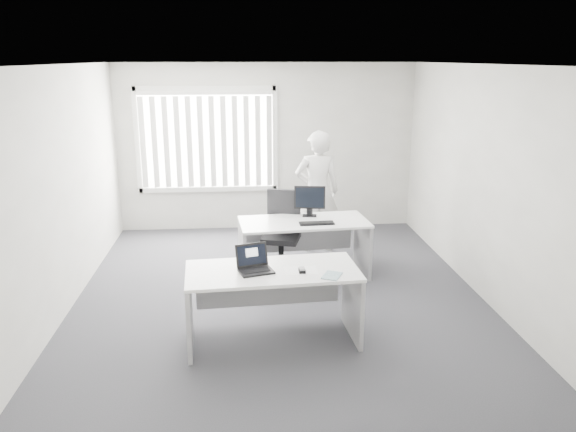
{
  "coord_description": "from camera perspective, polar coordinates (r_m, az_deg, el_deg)",
  "views": [
    {
      "loc": [
        -0.45,
        -6.45,
        2.88
      ],
      "look_at": [
        0.12,
        0.15,
        1.0
      ],
      "focal_mm": 35.0,
      "sensor_mm": 36.0,
      "label": 1
    }
  ],
  "objects": [
    {
      "name": "person",
      "position": [
        8.48,
        2.99,
        2.5
      ],
      "size": [
        0.68,
        0.46,
        1.85
      ],
      "primitive_type": "imported",
      "rotation": [
        0.0,
        0.0,
        3.16
      ],
      "color": "silver",
      "rests_on": "ground"
    },
    {
      "name": "office_chair",
      "position": [
        7.8,
        -0.63,
        -3.08
      ],
      "size": [
        0.78,
        0.78,
        1.12
      ],
      "rotation": [
        0.0,
        0.0,
        -0.26
      ],
      "color": "black",
      "rests_on": "ground"
    },
    {
      "name": "laptop",
      "position": [
        5.62,
        -3.27,
        -4.51
      ],
      "size": [
        0.4,
        0.38,
        0.26
      ],
      "primitive_type": null,
      "rotation": [
        0.0,
        0.0,
        0.28
      ],
      "color": "black",
      "rests_on": "desk_near"
    },
    {
      "name": "blinds",
      "position": [
        9.46,
        -8.27,
        7.43
      ],
      "size": [
        2.2,
        0.1,
        1.5
      ],
      "primitive_type": null,
      "color": "white",
      "rests_on": "wall_back"
    },
    {
      "name": "wall_front",
      "position": [
        3.78,
        2.32,
        -7.18
      ],
      "size": [
        5.0,
        0.02,
        2.8
      ],
      "primitive_type": "cube",
      "color": "silver",
      "rests_on": "ground"
    },
    {
      "name": "ceiling",
      "position": [
        6.46,
        -0.96,
        15.15
      ],
      "size": [
        5.0,
        6.0,
        0.02
      ],
      "primitive_type": "cube",
      "color": "white",
      "rests_on": "wall_back"
    },
    {
      "name": "desk_near",
      "position": [
        5.81,
        -1.58,
        -7.5
      ],
      "size": [
        1.8,
        0.93,
        0.8
      ],
      "rotation": [
        0.0,
        0.0,
        0.07
      ],
      "color": "white",
      "rests_on": "ground"
    },
    {
      "name": "wall_back",
      "position": [
        9.57,
        -2.18,
        6.95
      ],
      "size": [
        5.0,
        0.02,
        2.8
      ],
      "primitive_type": "cube",
      "color": "silver",
      "rests_on": "ground"
    },
    {
      "name": "ground",
      "position": [
        7.08,
        -0.86,
        -8.16
      ],
      "size": [
        6.0,
        6.0,
        0.0
      ],
      "primitive_type": "plane",
      "color": "#44454A",
      "rests_on": "ground"
    },
    {
      "name": "keyboard",
      "position": [
        7.33,
        2.94,
        -0.75
      ],
      "size": [
        0.46,
        0.17,
        0.02
      ],
      "primitive_type": "cube",
      "rotation": [
        0.0,
        0.0,
        0.04
      ],
      "color": "black",
      "rests_on": "desk_far"
    },
    {
      "name": "window",
      "position": [
        9.52,
        -8.25,
        7.66
      ],
      "size": [
        2.32,
        0.06,
        1.76
      ],
      "primitive_type": "cube",
      "color": "silver",
      "rests_on": "wall_back"
    },
    {
      "name": "wall_right",
      "position": [
        7.24,
        19.27,
        3.18
      ],
      "size": [
        0.02,
        6.0,
        2.8
      ],
      "primitive_type": "cube",
      "color": "silver",
      "rests_on": "ground"
    },
    {
      "name": "booklet",
      "position": [
        5.57,
        4.48,
        -6.06
      ],
      "size": [
        0.24,
        0.27,
        0.01
      ],
      "primitive_type": "cube",
      "rotation": [
        0.0,
        0.0,
        -0.45
      ],
      "color": "white",
      "rests_on": "desk_near"
    },
    {
      "name": "paper_sheet",
      "position": [
        5.7,
        1.3,
        -5.54
      ],
      "size": [
        0.34,
        0.25,
        0.0
      ],
      "primitive_type": "cube",
      "rotation": [
        0.0,
        0.0,
        0.04
      ],
      "color": "white",
      "rests_on": "desk_near"
    },
    {
      "name": "wall_left",
      "position": [
        6.93,
        -22.03,
        2.36
      ],
      "size": [
        0.02,
        6.0,
        2.8
      ],
      "primitive_type": "cube",
      "color": "silver",
      "rests_on": "ground"
    },
    {
      "name": "desk_far",
      "position": [
        7.54,
        1.61,
        -2.07
      ],
      "size": [
        1.76,
        0.94,
        0.78
      ],
      "rotation": [
        0.0,
        0.0,
        0.09
      ],
      "color": "white",
      "rests_on": "ground"
    },
    {
      "name": "monitor",
      "position": [
        7.65,
        2.22,
        1.52
      ],
      "size": [
        0.44,
        0.19,
        0.42
      ],
      "primitive_type": null,
      "rotation": [
        0.0,
        0.0,
        -0.15
      ],
      "color": "black",
      "rests_on": "desk_far"
    },
    {
      "name": "mouse",
      "position": [
        5.65,
        1.44,
        -5.5
      ],
      "size": [
        0.06,
        0.11,
        0.05
      ],
      "primitive_type": null,
      "rotation": [
        0.0,
        0.0,
        0.0
      ],
      "color": "#A7A6A9",
      "rests_on": "paper_sheet"
    }
  ]
}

